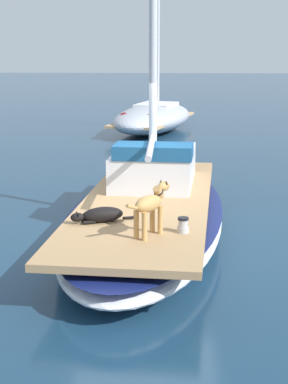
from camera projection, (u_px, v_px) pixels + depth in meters
ground_plane at (147, 236)px, 10.41m from camera, size 120.00×120.00×0.00m
sailboat_main at (147, 217)px, 10.33m from camera, size 3.08×7.41×0.66m
cabin_house at (154, 165)px, 11.25m from camera, size 1.57×2.32×0.84m
dog_tan at (150, 205)px, 8.19m from camera, size 0.59×0.83×0.70m
dog_black at (100, 215)px, 8.87m from camera, size 0.92×0.45×0.22m
deck_winch at (183, 225)px, 8.39m from camera, size 0.16×0.16×0.21m
coiled_rope at (102, 212)px, 9.36m from camera, size 0.32×0.32×0.04m
moored_boat_far_astern at (153, 117)px, 22.70m from camera, size 3.76×6.18×6.42m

